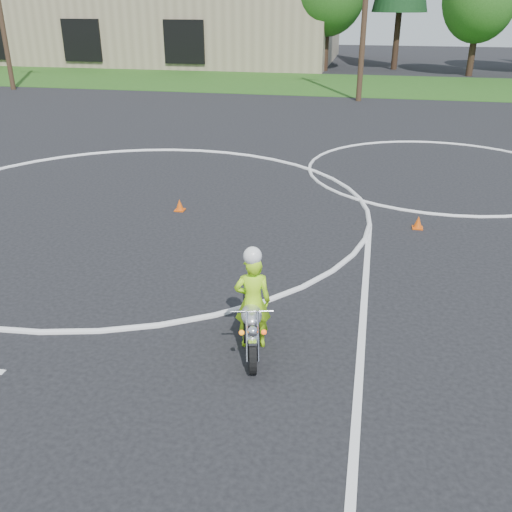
# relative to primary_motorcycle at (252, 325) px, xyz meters

# --- Properties ---
(ground) EXTENTS (120.00, 120.00, 0.00)m
(ground) POSITION_rel_primary_motorcycle_xyz_m (-4.36, 2.69, -0.44)
(ground) COLOR black
(ground) RESTS_ON ground
(grass_strip) EXTENTS (120.00, 10.00, 0.02)m
(grass_strip) POSITION_rel_primary_motorcycle_xyz_m (-4.36, 29.69, -0.43)
(grass_strip) COLOR #1E4714
(grass_strip) RESTS_ON ground
(course_markings) EXTENTS (19.05, 19.05, 0.12)m
(course_markings) POSITION_rel_primary_motorcycle_xyz_m (-2.19, 7.05, -0.43)
(course_markings) COLOR silver
(course_markings) RESTS_ON ground
(primary_motorcycle) EXTENTS (0.64, 1.68, 0.90)m
(primary_motorcycle) POSITION_rel_primary_motorcycle_xyz_m (0.00, 0.00, 0.00)
(primary_motorcycle) COLOR black
(primary_motorcycle) RESTS_ON ground
(rider_primary_grp) EXTENTS (0.62, 0.48, 1.67)m
(rider_primary_grp) POSITION_rel_primary_motorcycle_xyz_m (-0.01, 0.13, 0.37)
(rider_primary_grp) COLOR #ADF81A
(rider_primary_grp) RESTS_ON ground
(traffic_cones) EXTENTS (20.75, 10.37, 0.30)m
(traffic_cones) POSITION_rel_primary_motorcycle_xyz_m (0.01, 6.65, -0.30)
(traffic_cones) COLOR #DC4E0B
(traffic_cones) RESTS_ON ground
(warehouse) EXTENTS (41.00, 17.00, 8.30)m
(warehouse) POSITION_rel_primary_motorcycle_xyz_m (-22.36, 42.68, 3.72)
(warehouse) COLOR tan
(warehouse) RESTS_ON ground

